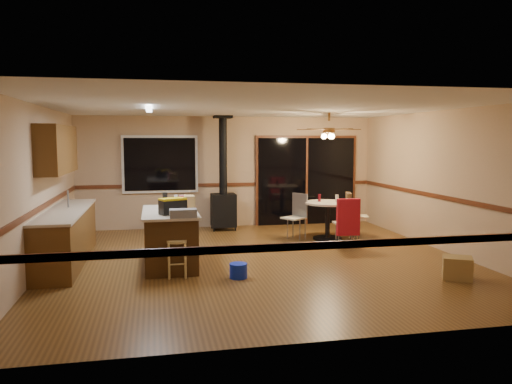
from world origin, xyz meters
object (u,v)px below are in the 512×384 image
object	(u,v)px
chair_left	(297,211)
box_corner_b	(457,268)
chair_right	(350,209)
toolbox_grey	(183,213)
bar_stool	(177,258)
blue_bucket	(238,271)
toolbox_black	(173,207)
chair_near	(348,217)
dining_table	(328,214)
box_under_window	(172,222)
wood_stove	(223,198)
kitchen_island	(170,238)

from	to	relation	value
chair_left	box_corner_b	xyz separation A→B (m)	(1.49, -3.37, -0.42)
chair_right	toolbox_grey	bearing A→B (deg)	-147.04
toolbox_grey	bar_stool	distance (m)	0.69
bar_stool	blue_bucket	bearing A→B (deg)	-15.57
bar_stool	chair_left	size ratio (longest dim) A/B	1.02
bar_stool	chair_right	world-z (taller)	chair_right
bar_stool	box_corner_b	world-z (taller)	bar_stool
chair_right	box_corner_b	xyz separation A→B (m)	(0.36, -3.32, -0.43)
toolbox_grey	toolbox_black	world-z (taller)	toolbox_black
blue_bucket	chair_near	world-z (taller)	chair_near
blue_bucket	dining_table	size ratio (longest dim) A/B	0.28
blue_bucket	chair_left	distance (m)	3.20
bar_stool	chair_right	bearing A→B (deg)	32.49
chair_left	dining_table	bearing A→B (deg)	-14.35
toolbox_grey	dining_table	world-z (taller)	toolbox_grey
bar_stool	toolbox_grey	bearing A→B (deg)	13.82
chair_near	box_under_window	size ratio (longest dim) A/B	1.39
toolbox_grey	chair_right	world-z (taller)	toolbox_grey
wood_stove	chair_near	bearing A→B (deg)	-49.61
kitchen_island	blue_bucket	distance (m)	1.43
toolbox_black	dining_table	size ratio (longest dim) A/B	0.42
wood_stove	toolbox_grey	bearing A→B (deg)	-106.63
box_under_window	box_corner_b	distance (m)	6.26
toolbox_grey	dining_table	bearing A→B (deg)	35.94
bar_stool	chair_near	bearing A→B (deg)	22.86
blue_bucket	box_corner_b	xyz separation A→B (m)	(3.18, -0.70, 0.06)
kitchen_island	blue_bucket	bearing A→B (deg)	-45.89
toolbox_grey	dining_table	size ratio (longest dim) A/B	0.42
wood_stove	bar_stool	world-z (taller)	wood_stove
kitchen_island	chair_left	xyz separation A→B (m)	(2.65, 1.68, 0.14)
toolbox_grey	chair_left	bearing A→B (deg)	44.02
kitchen_island	box_under_window	xyz separation A→B (m)	(0.12, 3.10, -0.25)
toolbox_grey	chair_left	size ratio (longest dim) A/B	0.72
toolbox_black	box_corner_b	size ratio (longest dim) A/B	0.98
toolbox_black	blue_bucket	bearing A→B (deg)	-34.69
chair_near	kitchen_island	bearing A→B (deg)	-169.22
wood_stove	dining_table	size ratio (longest dim) A/B	2.64
dining_table	chair_near	size ratio (longest dim) A/B	1.36
toolbox_grey	box_corner_b	distance (m)	4.17
box_corner_b	bar_stool	bearing A→B (deg)	166.92
toolbox_grey	box_under_window	distance (m)	3.90
kitchen_island	chair_near	bearing A→B (deg)	10.78
chair_left	box_under_window	distance (m)	2.93
bar_stool	box_under_window	world-z (taller)	bar_stool
dining_table	box_corner_b	xyz separation A→B (m)	(0.88, -3.21, -0.37)
bar_stool	dining_table	bearing A→B (deg)	35.34
chair_left	box_corner_b	bearing A→B (deg)	-66.13
kitchen_island	box_corner_b	world-z (taller)	kitchen_island
toolbox_grey	bar_stool	size ratio (longest dim) A/B	0.71
blue_bucket	chair_near	bearing A→B (deg)	34.41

